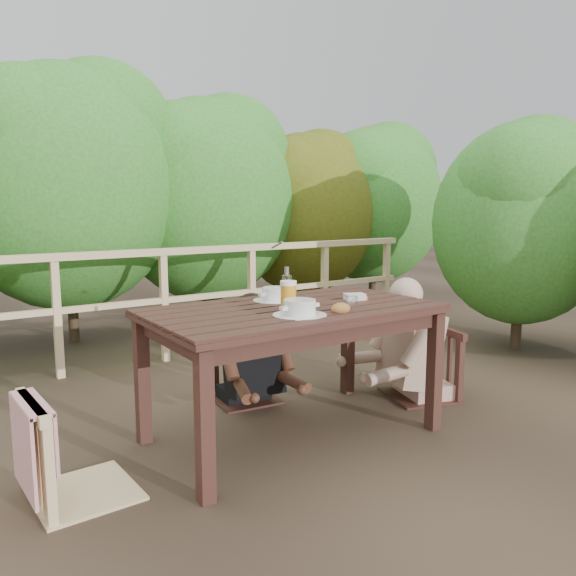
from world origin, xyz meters
TOP-DOWN VIEW (x-y plane):
  - ground at (0.00, 0.00)m, footprint 60.00×60.00m
  - table at (0.00, 0.00)m, footprint 1.69×0.95m
  - chair_left at (-1.24, -0.01)m, footprint 0.50×0.50m
  - chair_far at (0.07, 0.70)m, footprint 0.47×0.47m
  - chair_right at (1.17, 0.05)m, footprint 0.59×0.59m
  - woman at (0.07, 0.72)m, footprint 0.54×0.64m
  - diner_right at (1.20, 0.05)m, footprint 0.86×0.78m
  - railing at (0.00, 2.00)m, footprint 5.60×0.10m
  - hedge_row at (0.40, 3.20)m, footprint 6.60×1.60m
  - soup_near at (-0.11, -0.22)m, footprint 0.30×0.30m
  - soup_far at (0.04, 0.25)m, footprint 0.29×0.29m
  - bread_roll at (0.12, -0.29)m, footprint 0.12×0.09m
  - beer_glass at (-0.08, -0.06)m, footprint 0.09×0.09m
  - bottle at (-0.01, 0.04)m, footprint 0.06×0.06m
  - tumbler at (0.27, -0.22)m, footprint 0.07×0.07m
  - butter_tub at (0.46, -0.02)m, footprint 0.15×0.13m

SIDE VIEW (x-z plane):
  - ground at x=0.00m, z-range 0.00..0.00m
  - table at x=0.00m, z-range 0.00..0.78m
  - chair_far at x=0.07m, z-range 0.00..0.87m
  - chair_right at x=1.17m, z-range 0.00..0.95m
  - chair_left at x=-1.24m, z-range 0.00..0.97m
  - railing at x=0.00m, z-range 0.00..1.01m
  - woman at x=0.07m, z-range 0.00..1.21m
  - diner_right at x=1.20m, z-range 0.00..1.45m
  - butter_tub at x=0.46m, z-range 0.78..0.83m
  - bread_roll at x=0.12m, z-range 0.78..0.85m
  - tumbler at x=0.27m, z-range 0.78..0.86m
  - soup_far at x=0.04m, z-range 0.78..0.88m
  - soup_near at x=-0.11m, z-range 0.78..0.88m
  - beer_glass at x=-0.08m, z-range 0.78..0.96m
  - bottle at x=-0.01m, z-range 0.78..1.03m
  - hedge_row at x=0.40m, z-range 0.00..3.80m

